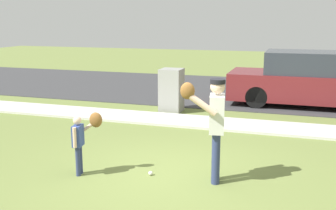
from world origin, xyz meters
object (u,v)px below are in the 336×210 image
object	(u,v)px
person_adult	(214,119)
baseball	(151,173)
utility_cabinet	(171,90)
person_child	(83,135)
parked_suv_maroon	(309,80)

from	to	relation	value
person_adult	baseball	distance (m)	1.47
person_adult	utility_cabinet	xyz separation A→B (m)	(-2.17, 4.69, -0.44)
person_child	utility_cabinet	xyz separation A→B (m)	(-0.01, 5.03, -0.08)
baseball	parked_suv_maroon	xyz separation A→B (m)	(2.62, 6.71, 0.75)
utility_cabinet	baseball	bearing A→B (deg)	-76.83
parked_suv_maroon	person_child	bearing A→B (deg)	-117.98
person_adult	parked_suv_maroon	size ratio (longest dim) A/B	0.36
baseball	utility_cabinet	world-z (taller)	utility_cabinet
person_child	utility_cabinet	distance (m)	5.03
person_child	parked_suv_maroon	size ratio (longest dim) A/B	0.23
person_adult	utility_cabinet	bearing A→B (deg)	-75.45
parked_suv_maroon	baseball	bearing A→B (deg)	-111.34
person_adult	baseball	bearing A→B (deg)	-7.79
utility_cabinet	person_adult	bearing A→B (deg)	-65.19
utility_cabinet	parked_suv_maroon	distance (m)	4.22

